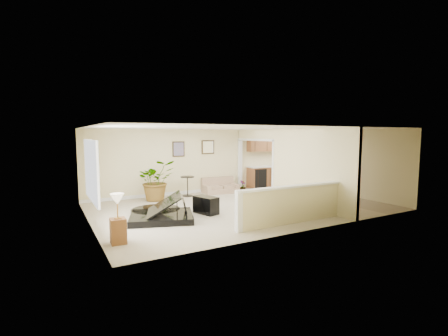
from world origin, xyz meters
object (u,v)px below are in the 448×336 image
piano_bench (206,205)px  palm_plant (156,181)px  piano (158,196)px  loveseat (220,185)px  lamp_stand (118,223)px  small_plant (243,187)px  accent_table (187,184)px

piano_bench → palm_plant: 2.70m
piano → palm_plant: piano is taller
palm_plant → loveseat: bearing=5.9°
piano_bench → loveseat: 3.48m
palm_plant → lamp_stand: (-2.09, -4.04, -0.24)m
loveseat → lamp_stand: lamp_stand is taller
piano_bench → small_plant: (2.83, 2.47, -0.05)m
piano → loveseat: 4.41m
palm_plant → lamp_stand: size_ratio=1.33×
loveseat → palm_plant: 2.72m
small_plant → lamp_stand: bearing=-144.9°
loveseat → lamp_stand: (-4.77, -4.31, 0.16)m
accent_table → piano_bench: bearing=-101.7°
accent_table → palm_plant: palm_plant is taller
palm_plant → small_plant: 3.55m
piano → piano_bench: 1.47m
piano → loveseat: size_ratio=1.58×
small_plant → lamp_stand: lamp_stand is taller
piano → palm_plant: bearing=92.4°
piano_bench → accent_table: accent_table is taller
piano → small_plant: piano is taller
piano_bench → accent_table: 2.81m
palm_plant → accent_table: bearing=7.7°
loveseat → small_plant: loveseat is taller
loveseat → palm_plant: palm_plant is taller
accent_table → lamp_stand: lamp_stand is taller
loveseat → palm_plant: size_ratio=1.01×
piano_bench → piano: bearing=177.0°
accent_table → small_plant: 2.30m
piano_bench → loveseat: (2.00, 2.85, 0.05)m
accent_table → small_plant: size_ratio=1.58×
loveseat → palm_plant: (-2.68, -0.28, 0.40)m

